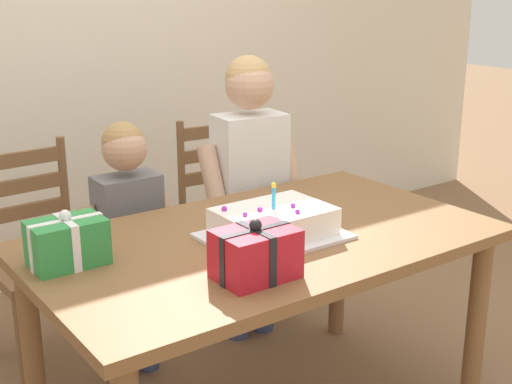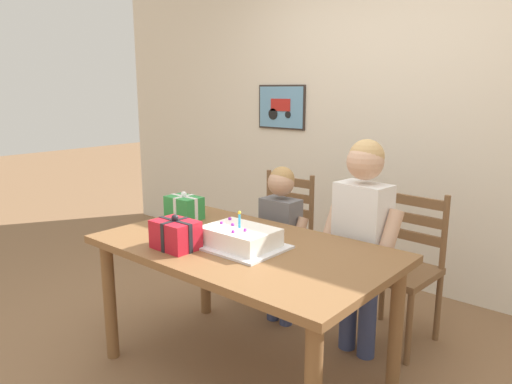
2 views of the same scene
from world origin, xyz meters
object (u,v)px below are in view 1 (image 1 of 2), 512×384
Objects in this scene: child_younger at (129,227)px; gift_box_beside_cake at (67,242)px; dining_table at (263,261)px; birthday_cake at (274,224)px; child_older at (250,172)px; gift_box_red_large at (256,254)px; chair_left at (40,258)px; chair_right at (231,214)px.

gift_box_beside_cake is at bearing -132.14° from child_younger.
dining_table is 6.87× the size of gift_box_beside_cake.
dining_table is at bearing -12.93° from gift_box_beside_cake.
child_older is at bearing 61.00° from birthday_cake.
birthday_cake is 0.33m from gift_box_red_large.
child_younger is (0.26, -0.31, 0.17)m from chair_left.
birthday_cake is at bearing -70.27° from child_younger.
chair_right is at bearing 64.05° from birthday_cake.
dining_table is at bearing -117.57° from chair_right.
gift_box_beside_cake reaches higher than dining_table.
dining_table is 0.70m from child_older.
chair_left is 0.94m from chair_right.
birthday_cake reaches higher than gift_box_red_large.
gift_box_beside_cake is at bearing 134.58° from gift_box_red_large.
gift_box_red_large is 1.03m from child_older.
birthday_cake is at bearing -62.74° from chair_left.
gift_box_red_large is 1.03× the size of gift_box_beside_cake.
gift_box_beside_cake is at bearing -101.02° from chair_left.
child_older is at bearing -20.50° from chair_left.
gift_box_red_large is 0.25× the size of chair_right.
chair_right reaches higher than gift_box_red_large.
chair_left is at bearing 102.12° from gift_box_red_large.
dining_table is 0.63m from child_younger.
gift_box_red_large is at bearing -130.10° from dining_table.
child_younger reaches higher than birthday_cake.
child_younger reaches higher than gift_box_red_large.
chair_right is (0.46, 0.94, -0.32)m from birthday_cake.
gift_box_red_large is 0.57m from gift_box_beside_cake.
gift_box_beside_cake is (-0.62, 0.14, 0.16)m from dining_table.
dining_table is 1.67× the size of chair_left.
gift_box_red_large is 1.24m from chair_left.
chair_right is 0.73× the size of child_older.
child_older is (0.58, 0.85, -0.04)m from gift_box_red_large.
child_older is at bearing 55.66° from gift_box_red_large.
gift_box_red_large is at bearing -77.88° from chair_left.
birthday_cake is at bearing -119.00° from child_older.
child_older is 0.59m from child_younger.
chair_left is 0.73× the size of child_older.
child_older is (0.83, -0.31, 0.30)m from chair_left.
child_older is at bearing 58.51° from dining_table.
birthday_cake is 0.68m from child_younger.
gift_box_red_large is 0.87m from child_younger.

